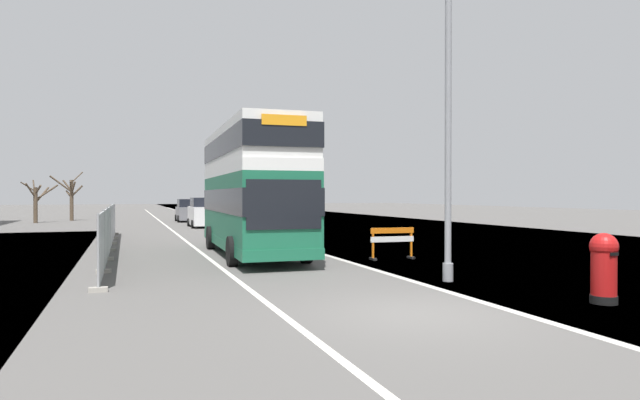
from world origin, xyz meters
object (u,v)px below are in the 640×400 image
roadworks_barrier (392,239)px  car_oncoming_near (204,213)px  double_decker_bus (252,188)px  car_receding_mid (188,211)px  lamppost_foreground (448,115)px  red_pillar_postbox (604,265)px

roadworks_barrier → car_oncoming_near: bearing=99.6°
roadworks_barrier → double_decker_bus: bearing=144.9°
roadworks_barrier → car_receding_mid: bearing=97.2°
double_decker_bus → lamppost_foreground: lamppost_foreground is taller
red_pillar_postbox → roadworks_barrier: 8.89m
car_oncoming_near → double_decker_bus: bearing=-92.1°
double_decker_bus → car_receding_mid: double_decker_bus is taller
double_decker_bus → red_pillar_postbox: bearing=-67.0°
lamppost_foreground → car_receding_mid: 37.12m
car_receding_mid → double_decker_bus: bearing=-91.1°
double_decker_bus → roadworks_barrier: (4.54, -3.19, -1.91)m
double_decker_bus → car_receding_mid: bearing=88.9°
car_oncoming_near → car_receding_mid: size_ratio=1.07×
double_decker_bus → lamppost_foreground: 9.25m
double_decker_bus → roadworks_barrier: 5.87m
lamppost_foreground → roadworks_barrier: lamppost_foreground is taller
red_pillar_postbox → car_receding_mid: size_ratio=0.38×
red_pillar_postbox → car_oncoming_near: car_oncoming_near is taller
roadworks_barrier → red_pillar_postbox: bearing=-86.2°
lamppost_foreground → car_oncoming_near: 28.21m
double_decker_bus → car_receding_mid: size_ratio=2.61×
double_decker_bus → lamppost_foreground: size_ratio=1.09×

